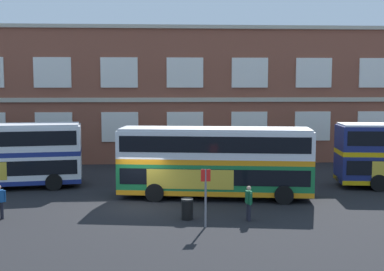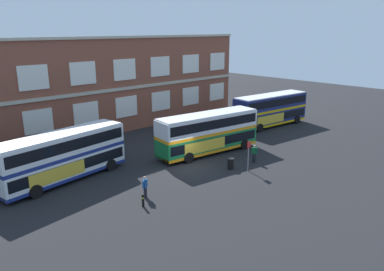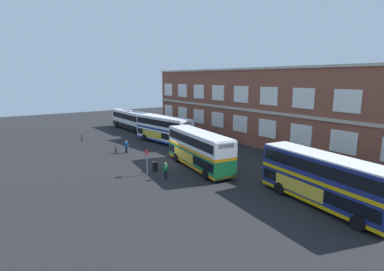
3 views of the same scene
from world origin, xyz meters
name	(u,v)px [view 3 (image 3 of 3)]	position (x,y,z in m)	size (l,w,h in m)	color
ground_plane	(182,159)	(0.00, 2.00, 0.00)	(120.00, 120.00, 0.00)	black
brick_terminal_building	(259,106)	(-2.33, 17.98, 5.53)	(47.92, 8.19, 11.34)	brown
double_decker_near	(164,129)	(-9.53, 4.75, 2.15)	(11.26, 4.13, 4.07)	silver
double_decker_middle	(199,149)	(4.21, 1.49, 2.15)	(11.25, 4.04, 4.07)	#197038
double_decker_far	(323,179)	(17.89, 3.57, 2.15)	(11.22, 3.83, 4.07)	navy
touring_coach	(131,120)	(-23.66, 5.45, 1.91)	(12.06, 3.09, 3.80)	silver
waiting_passenger	(126,146)	(-6.70, -2.55, 0.93)	(0.60, 0.40, 1.70)	black
second_passenger	(165,170)	(5.36, -3.43, 0.93)	(0.30, 0.64, 1.70)	black
bus_stand_flag	(147,160)	(3.20, -4.39, 1.64)	(0.44, 0.10, 2.70)	slate
station_litter_bin	(155,166)	(2.42, -3.05, 0.52)	(0.60, 0.60, 1.03)	black
safety_bollard_west	(116,149)	(-7.71, -3.64, 0.49)	(0.19, 0.19, 0.95)	black
safety_bollard_east	(82,138)	(-18.08, -5.38, 0.49)	(0.19, 0.19, 0.95)	black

